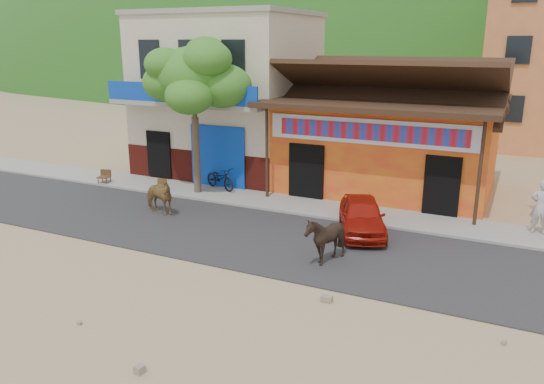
{
  "coord_description": "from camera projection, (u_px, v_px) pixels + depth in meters",
  "views": [
    {
      "loc": [
        6.88,
        -11.36,
        5.94
      ],
      "look_at": [
        0.03,
        3.0,
        1.4
      ],
      "focal_mm": 35.0,
      "sensor_mm": 36.0,
      "label": 1
    }
  ],
  "objects": [
    {
      "name": "cafe_chair_right",
      "position": [
        104.0,
        171.0,
        22.49
      ],
      "size": [
        0.58,
        0.58,
        1.0
      ],
      "primitive_type": null,
      "rotation": [
        0.0,
        0.0,
        0.3
      ],
      "color": "#492D18",
      "rests_on": "sidewalk"
    },
    {
      "name": "road",
      "position": [
        264.0,
        238.0,
        16.5
      ],
      "size": [
        60.0,
        5.0,
        0.04
      ],
      "primitive_type": "cube",
      "color": "#28282B",
      "rests_on": "ground"
    },
    {
      "name": "dance_club",
      "position": [
        389.0,
        146.0,
        21.69
      ],
      "size": [
        8.0,
        6.0,
        3.6
      ],
      "primitive_type": "cube",
      "color": "orange",
      "rests_on": "ground"
    },
    {
      "name": "red_car",
      "position": [
        362.0,
        215.0,
        16.82
      ],
      "size": [
        2.47,
        3.61,
        1.14
      ],
      "primitive_type": "imported",
      "rotation": [
        0.0,
        0.0,
        0.37
      ],
      "color": "#A4160B",
      "rests_on": "road"
    },
    {
      "name": "cafe_building",
      "position": [
        229.0,
        96.0,
        24.33
      ],
      "size": [
        7.0,
        6.0,
        7.0
      ],
      "primitive_type": "cube",
      "color": "beige",
      "rests_on": "ground"
    },
    {
      "name": "cow_tan",
      "position": [
        158.0,
        196.0,
        18.65
      ],
      "size": [
        1.6,
        0.97,
        1.26
      ],
      "primitive_type": "imported",
      "rotation": [
        0.0,
        0.0,
        1.37
      ],
      "color": "olive",
      "rests_on": "road"
    },
    {
      "name": "ground",
      "position": [
        223.0,
        269.0,
        14.34
      ],
      "size": [
        120.0,
        120.0,
        0.0
      ],
      "primitive_type": "plane",
      "color": "#9E825B",
      "rests_on": "ground"
    },
    {
      "name": "cow_dark",
      "position": [
        325.0,
        239.0,
        14.48
      ],
      "size": [
        1.62,
        1.56,
        1.38
      ],
      "primitive_type": "imported",
      "rotation": [
        0.0,
        0.0,
        -1.1
      ],
      "color": "black",
      "rests_on": "road"
    },
    {
      "name": "scooter",
      "position": [
        220.0,
        178.0,
        21.52
      ],
      "size": [
        1.82,
        1.2,
        0.9
      ],
      "primitive_type": "imported",
      "rotation": [
        0.0,
        0.0,
        1.19
      ],
      "color": "black",
      "rests_on": "sidewalk"
    },
    {
      "name": "sidewalk",
      "position": [
        306.0,
        207.0,
        19.53
      ],
      "size": [
        60.0,
        2.0,
        0.12
      ],
      "primitive_type": "cube",
      "color": "gray",
      "rests_on": "ground"
    },
    {
      "name": "tree",
      "position": [
        195.0,
        117.0,
        20.42
      ],
      "size": [
        3.0,
        3.0,
        6.0
      ],
      "primitive_type": null,
      "color": "#2D721E",
      "rests_on": "sidewalk"
    },
    {
      "name": "cafe_chair_left",
      "position": [
        160.0,
        180.0,
        21.29
      ],
      "size": [
        0.47,
        0.47,
        0.86
      ],
      "primitive_type": null,
      "rotation": [
        0.0,
        0.0,
        0.2
      ],
      "color": "#51391B",
      "rests_on": "sidewalk"
    },
    {
      "name": "pedestrian",
      "position": [
        541.0,
        207.0,
        16.41
      ],
      "size": [
        0.65,
        0.44,
        1.74
      ],
      "primitive_type": "imported",
      "rotation": [
        0.0,
        0.0,
        3.18
      ],
      "color": "silver",
      "rests_on": "sidewalk"
    }
  ]
}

